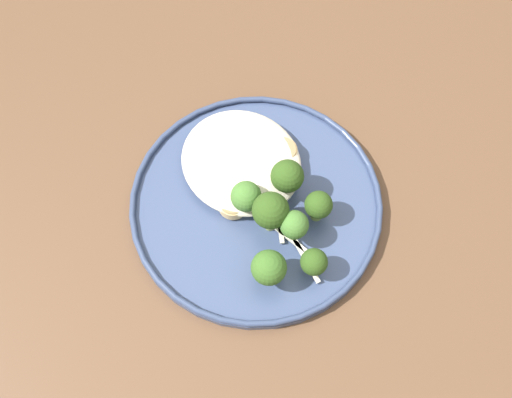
% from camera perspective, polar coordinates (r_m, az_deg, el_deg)
% --- Properties ---
extents(ground, '(6.00, 6.00, 0.00)m').
position_cam_1_polar(ground, '(1.40, 1.55, -13.62)').
color(ground, '#47423D').
extents(wooden_dining_table, '(1.40, 1.00, 0.74)m').
position_cam_1_polar(wooden_dining_table, '(0.77, 2.75, -3.34)').
color(wooden_dining_table, brown).
rests_on(wooden_dining_table, ground).
extents(dinner_plate, '(0.29, 0.29, 0.02)m').
position_cam_1_polar(dinner_plate, '(0.69, 0.00, -0.41)').
color(dinner_plate, '#38476B').
rests_on(dinner_plate, wooden_dining_table).
extents(noodle_bed, '(0.15, 0.13, 0.03)m').
position_cam_1_polar(noodle_bed, '(0.70, -1.42, 3.61)').
color(noodle_bed, beige).
rests_on(noodle_bed, dinner_plate).
extents(seared_scallop_rear_pale, '(0.03, 0.03, 0.01)m').
position_cam_1_polar(seared_scallop_rear_pale, '(0.70, -1.40, 3.42)').
color(seared_scallop_rear_pale, '#E5C689').
rests_on(seared_scallop_rear_pale, dinner_plate).
extents(seared_scallop_front_small, '(0.03, 0.03, 0.02)m').
position_cam_1_polar(seared_scallop_front_small, '(0.71, -4.01, 5.28)').
color(seared_scallop_front_small, '#E5C689').
rests_on(seared_scallop_front_small, dinner_plate).
extents(seared_scallop_center_golden, '(0.03, 0.03, 0.02)m').
position_cam_1_polar(seared_scallop_center_golden, '(0.70, 2.53, 4.46)').
color(seared_scallop_center_golden, '#DBB77A').
rests_on(seared_scallop_center_golden, dinner_plate).
extents(seared_scallop_large_seared, '(0.03, 0.03, 0.01)m').
position_cam_1_polar(seared_scallop_large_seared, '(0.67, -2.20, -0.48)').
color(seared_scallop_large_seared, '#DBB77A').
rests_on(seared_scallop_large_seared, dinner_plate).
extents(broccoli_floret_split_head, '(0.04, 0.04, 0.06)m').
position_cam_1_polar(broccoli_floret_split_head, '(0.64, 1.41, -1.16)').
color(broccoli_floret_split_head, '#89A356').
rests_on(broccoli_floret_split_head, dinner_plate).
extents(broccoli_floret_rear_charred, '(0.03, 0.03, 0.05)m').
position_cam_1_polar(broccoli_floret_rear_charred, '(0.64, 3.66, -2.53)').
color(broccoli_floret_rear_charred, '#89A356').
rests_on(broccoli_floret_rear_charred, dinner_plate).
extents(broccoli_floret_left_leaning, '(0.04, 0.04, 0.06)m').
position_cam_1_polar(broccoli_floret_left_leaning, '(0.66, 3.00, 2.13)').
color(broccoli_floret_left_leaning, '#7A994C').
rests_on(broccoli_floret_left_leaning, dinner_plate).
extents(broccoli_floret_near_rim, '(0.04, 0.04, 0.05)m').
position_cam_1_polar(broccoli_floret_near_rim, '(0.62, 1.23, -6.59)').
color(broccoli_floret_near_rim, '#7A994C').
rests_on(broccoli_floret_near_rim, dinner_plate).
extents(broccoli_floret_right_tilted, '(0.03, 0.03, 0.04)m').
position_cam_1_polar(broccoli_floret_right_tilted, '(0.63, 5.54, -6.05)').
color(broccoli_floret_right_tilted, '#7A994C').
rests_on(broccoli_floret_right_tilted, dinner_plate).
extents(broccoli_floret_center_pile, '(0.03, 0.03, 0.05)m').
position_cam_1_polar(broccoli_floret_center_pile, '(0.66, 5.97, -0.63)').
color(broccoli_floret_center_pile, '#7A994C').
rests_on(broccoli_floret_center_pile, dinner_plate).
extents(broccoli_floret_small_sprig, '(0.03, 0.03, 0.05)m').
position_cam_1_polar(broccoli_floret_small_sprig, '(0.66, -0.95, 0.21)').
color(broccoli_floret_small_sprig, '#89A356').
rests_on(broccoli_floret_small_sprig, dinner_plate).
extents(onion_sliver_long_sliver, '(0.06, 0.02, 0.00)m').
position_cam_1_polar(onion_sliver_long_sliver, '(0.66, 4.78, -5.81)').
color(onion_sliver_long_sliver, silver).
rests_on(onion_sliver_long_sliver, dinner_plate).
extents(onion_sliver_curled_piece, '(0.05, 0.01, 0.00)m').
position_cam_1_polar(onion_sliver_curled_piece, '(0.66, 3.48, -3.97)').
color(onion_sliver_curled_piece, silver).
rests_on(onion_sliver_curled_piece, dinner_plate).
extents(onion_sliver_short_strip, '(0.05, 0.04, 0.00)m').
position_cam_1_polar(onion_sliver_short_strip, '(0.67, 2.24, -2.09)').
color(onion_sliver_short_strip, silver).
rests_on(onion_sliver_short_strip, dinner_plate).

